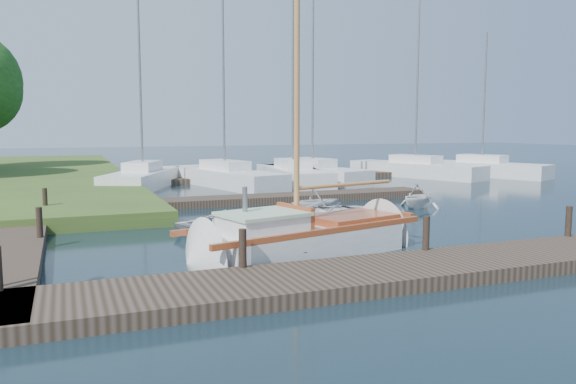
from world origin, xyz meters
name	(u,v)px	position (x,y,z in m)	size (l,w,h in m)	color
ground	(288,231)	(0.00, 0.00, 0.00)	(160.00, 160.00, 0.00)	black
near_dock	(394,272)	(0.00, -6.00, 0.15)	(18.00, 2.20, 0.30)	#2D2219
left_dock	(5,232)	(-8.00, 2.00, 0.15)	(2.20, 18.00, 0.30)	#2D2219
far_dock	(275,198)	(2.00, 6.50, 0.15)	(14.00, 1.60, 0.30)	#2D2219
pontoon	(341,175)	(10.00, 16.00, 0.15)	(30.00, 1.60, 0.30)	#2D2219
mooring_post_1	(243,248)	(-3.00, -5.00, 0.70)	(0.16, 0.16, 0.80)	black
mooring_post_2	(426,233)	(1.50, -5.00, 0.70)	(0.16, 0.16, 0.80)	black
mooring_post_3	(569,221)	(6.00, -5.00, 0.70)	(0.16, 0.16, 0.80)	black
mooring_post_4	(39,222)	(-7.00, 0.00, 0.70)	(0.16, 0.16, 0.80)	black
mooring_post_5	(45,200)	(-7.00, 5.00, 0.70)	(0.16, 0.16, 0.80)	black
sailboat	(308,241)	(-0.73, -3.19, 0.34)	(7.41, 3.69, 9.83)	silver
dinghy	(271,247)	(-1.88, -3.65, 0.38)	(2.59, 3.63, 0.75)	brown
tender_a	(232,219)	(-1.60, 0.70, 0.36)	(2.46, 3.44, 0.71)	silver
tender_b	(316,198)	(2.29, 2.90, 0.56)	(1.82, 2.11, 1.11)	silver
tender_c	(333,209)	(2.02, 0.94, 0.42)	(2.90, 4.06, 0.84)	silver
tender_d	(418,194)	(6.65, 2.72, 0.55)	(1.80, 2.09, 1.10)	silver
marina_boat_0	(143,177)	(-2.52, 14.30, 0.58)	(5.18, 7.82, 11.50)	silver
marina_boat_1	(225,176)	(1.73, 13.61, 0.56)	(4.46, 9.52, 10.78)	silver
marina_boat_2	(293,174)	(5.61, 13.34, 0.58)	(2.91, 8.36, 12.02)	silver
marina_boat_3	(312,172)	(7.02, 13.78, 0.59)	(4.07, 8.41, 12.89)	silver
marina_boat_5	(415,168)	(14.69, 14.65, 0.57)	(5.34, 9.35, 11.71)	silver
marina_boat_6	(482,168)	(19.07, 13.50, 0.56)	(5.38, 8.65, 9.21)	silver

